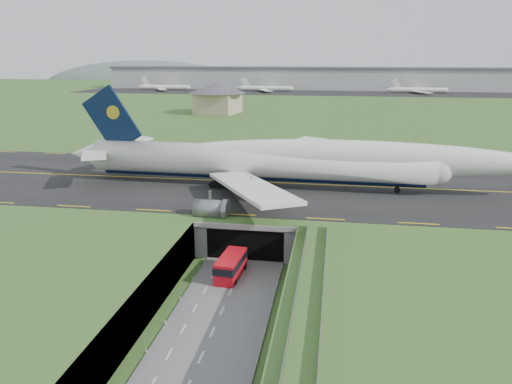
# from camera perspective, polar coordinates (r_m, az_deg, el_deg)

# --- Properties ---
(ground) EXTENTS (900.00, 900.00, 0.00)m
(ground) POSITION_cam_1_polar(r_m,az_deg,el_deg) (70.79, -2.43, -10.42)
(ground) COLOR #3E6227
(ground) RESTS_ON ground
(airfield_deck) EXTENTS (800.00, 800.00, 6.00)m
(airfield_deck) POSITION_cam_1_polar(r_m,az_deg,el_deg) (69.53, -2.46, -8.20)
(airfield_deck) COLOR gray
(airfield_deck) RESTS_ON ground
(trench_road) EXTENTS (12.00, 75.00, 0.20)m
(trench_road) POSITION_cam_1_polar(r_m,az_deg,el_deg) (64.24, -3.79, -13.23)
(trench_road) COLOR slate
(trench_road) RESTS_ON ground
(taxiway) EXTENTS (800.00, 44.00, 0.18)m
(taxiway) POSITION_cam_1_polar(r_m,az_deg,el_deg) (99.35, 1.30, 1.05)
(taxiway) COLOR black
(taxiway) RESTS_ON airfield_deck
(tunnel_portal) EXTENTS (17.00, 22.30, 6.00)m
(tunnel_portal) POSITION_cam_1_polar(r_m,az_deg,el_deg) (84.72, -0.21, -3.49)
(tunnel_portal) COLOR gray
(tunnel_portal) RESTS_ON ground
(guideway) EXTENTS (3.00, 53.00, 7.05)m
(guideway) POSITION_cam_1_polar(r_m,az_deg,el_deg) (50.30, 5.79, -15.24)
(guideway) COLOR #A8A8A3
(guideway) RESTS_ON ground
(jumbo_jet) EXTENTS (91.53, 59.41, 19.66)m
(jumbo_jet) POSITION_cam_1_polar(r_m,az_deg,el_deg) (94.84, 3.98, 3.54)
(jumbo_jet) COLOR white
(jumbo_jet) RESTS_ON ground
(shuttle_tram) EXTENTS (3.52, 7.94, 3.15)m
(shuttle_tram) POSITION_cam_1_polar(r_m,az_deg,el_deg) (71.98, -2.91, -8.45)
(shuttle_tram) COLOR red
(shuttle_tram) RESTS_ON ground
(service_building) EXTENTS (27.74, 27.74, 13.07)m
(service_building) POSITION_cam_1_polar(r_m,az_deg,el_deg) (216.48, -4.42, 10.98)
(service_building) COLOR #C0A98B
(service_building) RESTS_ON ground
(cargo_terminal) EXTENTS (320.00, 67.00, 15.60)m
(cargo_terminal) POSITION_cam_1_polar(r_m,az_deg,el_deg) (362.34, 7.17, 12.79)
(cargo_terminal) COLOR #B2B2B2
(cargo_terminal) RESTS_ON ground
(distant_hills) EXTENTS (700.00, 91.00, 60.00)m
(distant_hills) POSITION_cam_1_polar(r_m,az_deg,el_deg) (496.21, 15.30, 11.02)
(distant_hills) COLOR slate
(distant_hills) RESTS_ON ground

